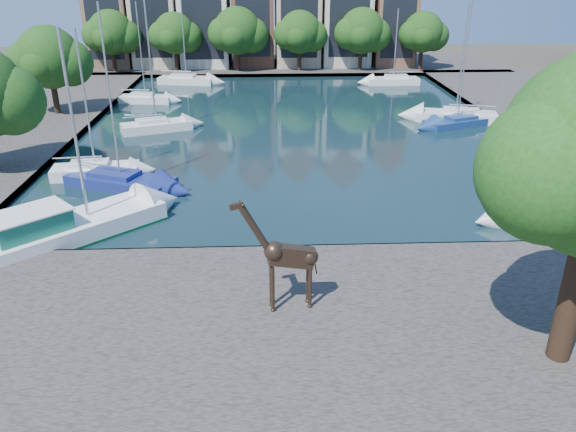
# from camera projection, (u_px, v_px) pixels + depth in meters

# --- Properties ---
(ground) EXTENTS (160.00, 160.00, 0.00)m
(ground) POSITION_uv_depth(u_px,v_px,m) (321.00, 253.00, 27.93)
(ground) COLOR #38332B
(ground) RESTS_ON ground
(water_basin) EXTENTS (38.00, 50.00, 0.08)m
(water_basin) POSITION_uv_depth(u_px,v_px,m) (295.00, 126.00, 49.81)
(water_basin) COLOR black
(water_basin) RESTS_ON ground
(near_quay) EXTENTS (50.00, 14.00, 0.50)m
(near_quay) POSITION_uv_depth(u_px,v_px,m) (339.00, 333.00, 21.45)
(near_quay) COLOR #504945
(near_quay) RESTS_ON ground
(far_quay) EXTENTS (60.00, 16.00, 0.50)m
(far_quay) POSITION_uv_depth(u_px,v_px,m) (283.00, 65.00, 78.91)
(far_quay) COLOR #504945
(far_quay) RESTS_ON ground
(left_quay) EXTENTS (14.00, 52.00, 0.50)m
(left_quay) POSITION_uv_depth(u_px,v_px,m) (8.00, 127.00, 48.75)
(left_quay) COLOR #504945
(left_quay) RESTS_ON ground
(right_quay) EXTENTS (14.00, 52.00, 0.50)m
(right_quay) POSITION_uv_depth(u_px,v_px,m) (571.00, 121.00, 50.69)
(right_quay) COLOR #504945
(right_quay) RESTS_ON ground
(townhouse_west_end) EXTENTS (5.44, 9.18, 14.93)m
(townhouse_west_end) POSITION_uv_depth(u_px,v_px,m) (111.00, 12.00, 75.10)
(townhouse_west_end) COLOR #835C47
(townhouse_west_end) RESTS_ON far_quay
(townhouse_west_mid) EXTENTS (5.94, 9.18, 16.79)m
(townhouse_west_mid) POSITION_uv_depth(u_px,v_px,m) (156.00, 5.00, 74.98)
(townhouse_west_mid) COLOR beige
(townhouse_west_mid) RESTS_ON far_quay
(townhouse_west_inner) EXTENTS (6.43, 9.18, 15.15)m
(townhouse_west_inner) POSITION_uv_depth(u_px,v_px,m) (205.00, 12.00, 75.59)
(townhouse_west_inner) COLOR white
(townhouse_west_inner) RESTS_ON far_quay
(townhouse_center) EXTENTS (5.44, 9.18, 16.93)m
(townhouse_center) POSITION_uv_depth(u_px,v_px,m) (253.00, 4.00, 75.43)
(townhouse_center) COLOR brown
(townhouse_center) RESTS_ON far_quay
(townhouse_east_inner) EXTENTS (5.94, 9.18, 15.79)m
(townhouse_east_inner) POSITION_uv_depth(u_px,v_px,m) (297.00, 9.00, 75.92)
(townhouse_east_inner) COLOR tan
(townhouse_east_inner) RESTS_ON far_quay
(townhouse_east_mid) EXTENTS (6.43, 9.18, 16.65)m
(townhouse_east_mid) POSITION_uv_depth(u_px,v_px,m) (345.00, 6.00, 76.02)
(townhouse_east_mid) COLOR beige
(townhouse_east_mid) RESTS_ON far_quay
(townhouse_east_end) EXTENTS (5.44, 9.18, 14.43)m
(townhouse_east_end) POSITION_uv_depth(u_px,v_px,m) (392.00, 13.00, 76.68)
(townhouse_east_end) COLOR brown
(townhouse_east_end) RESTS_ON far_quay
(far_tree_far_west) EXTENTS (7.28, 5.60, 7.68)m
(far_tree_far_west) POSITION_uv_depth(u_px,v_px,m) (112.00, 34.00, 71.02)
(far_tree_far_west) COLOR #332114
(far_tree_far_west) RESTS_ON far_quay
(far_tree_west) EXTENTS (6.76, 5.20, 7.36)m
(far_tree_west) POSITION_uv_depth(u_px,v_px,m) (175.00, 35.00, 71.38)
(far_tree_west) COLOR #332114
(far_tree_west) RESTS_ON far_quay
(far_tree_mid_west) EXTENTS (7.80, 6.00, 8.00)m
(far_tree_mid_west) POSITION_uv_depth(u_px,v_px,m) (238.00, 32.00, 71.60)
(far_tree_mid_west) COLOR #332114
(far_tree_mid_west) RESTS_ON far_quay
(far_tree_mid_east) EXTENTS (7.02, 5.40, 7.52)m
(far_tree_mid_east) POSITION_uv_depth(u_px,v_px,m) (300.00, 33.00, 71.97)
(far_tree_mid_east) COLOR #332114
(far_tree_mid_east) RESTS_ON far_quay
(far_tree_east) EXTENTS (7.54, 5.80, 7.84)m
(far_tree_east) POSITION_uv_depth(u_px,v_px,m) (362.00, 32.00, 72.24)
(far_tree_east) COLOR #332114
(far_tree_east) RESTS_ON far_quay
(far_tree_far_east) EXTENTS (6.76, 5.20, 7.36)m
(far_tree_far_east) POSITION_uv_depth(u_px,v_px,m) (424.00, 33.00, 72.62)
(far_tree_far_east) COLOR #332114
(far_tree_far_east) RESTS_ON far_quay
(side_tree_left_far) EXTENTS (7.28, 5.60, 7.88)m
(side_tree_left_far) POSITION_uv_depth(u_px,v_px,m) (50.00, 59.00, 50.42)
(side_tree_left_far) COLOR #332114
(side_tree_left_far) RESTS_ON left_quay
(giraffe_statue) EXTENTS (3.31, 0.81, 4.72)m
(giraffe_statue) POSITION_uv_depth(u_px,v_px,m) (285.00, 256.00, 21.72)
(giraffe_statue) COLOR #322419
(giraffe_statue) RESTS_ON near_quay
(motorsailer) EXTENTS (9.49, 9.05, 10.45)m
(motorsailer) POSITION_uv_depth(u_px,v_px,m) (60.00, 227.00, 28.67)
(motorsailer) COLOR white
(motorsailer) RESTS_ON water_basin
(sailboat_left_a) EXTENTS (5.79, 2.58, 9.57)m
(sailboat_left_a) POSITION_uv_depth(u_px,v_px,m) (95.00, 168.00, 37.62)
(sailboat_left_a) COLOR white
(sailboat_left_a) RESTS_ON water_basin
(sailboat_left_b) EXTENTS (7.46, 5.01, 11.18)m
(sailboat_left_b) POSITION_uv_depth(u_px,v_px,m) (120.00, 179.00, 35.92)
(sailboat_left_b) COLOR navy
(sailboat_left_b) RESTS_ON water_basin
(sailboat_left_c) EXTENTS (6.20, 4.05, 10.83)m
(sailboat_left_c) POSITION_uv_depth(u_px,v_px,m) (156.00, 124.00, 48.09)
(sailboat_left_c) COLOR silver
(sailboat_left_c) RESTS_ON water_basin
(sailboat_left_d) EXTENTS (5.43, 2.38, 9.85)m
(sailboat_left_d) POSITION_uv_depth(u_px,v_px,m) (145.00, 97.00, 58.07)
(sailboat_left_d) COLOR white
(sailboat_left_d) RESTS_ON water_basin
(sailboat_left_e) EXTENTS (6.90, 3.52, 10.37)m
(sailboat_left_e) POSITION_uv_depth(u_px,v_px,m) (186.00, 79.00, 67.32)
(sailboat_left_e) COLOR silver
(sailboat_left_e) RESTS_ON water_basin
(sailboat_right_a) EXTENTS (8.07, 4.61, 13.08)m
(sailboat_right_a) POSITION_uv_depth(u_px,v_px,m) (558.00, 205.00, 31.84)
(sailboat_right_a) COLOR white
(sailboat_right_a) RESTS_ON water_basin
(sailboat_right_b) EXTENTS (6.42, 4.26, 10.87)m
(sailboat_right_b) POSITION_uv_depth(u_px,v_px,m) (457.00, 121.00, 49.59)
(sailboat_right_b) COLOR navy
(sailboat_right_b) RESTS_ON water_basin
(sailboat_right_c) EXTENTS (7.66, 4.18, 10.20)m
(sailboat_right_c) POSITION_uv_depth(u_px,v_px,m) (456.00, 114.00, 51.27)
(sailboat_right_c) COLOR silver
(sailboat_right_c) RESTS_ON water_basin
(sailboat_right_d) EXTENTS (6.11, 2.29, 8.56)m
(sailboat_right_d) POSITION_uv_depth(u_px,v_px,m) (393.00, 79.00, 67.02)
(sailboat_right_d) COLOR silver
(sailboat_right_d) RESTS_ON water_basin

